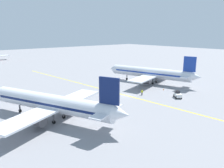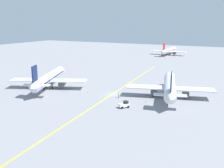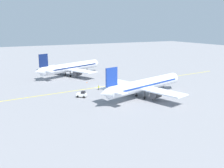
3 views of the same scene
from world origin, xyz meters
name	(u,v)px [view 1 (image 1 of 3)]	position (x,y,z in m)	size (l,w,h in m)	color
ground_plane	(126,95)	(0.00, 0.00, 0.00)	(400.00, 400.00, 0.00)	gray
apron_yellow_centreline	(126,95)	(0.00, 0.00, 0.00)	(0.40, 120.00, 0.01)	yellow
airplane_at_gate	(52,103)	(-24.75, -3.24, 3.71)	(27.82, 33.88, 10.60)	silver
airplane_adjacent_stand	(151,73)	(18.15, 5.68, 3.71)	(28.36, 34.95, 10.60)	silver
baggage_tug_white	(178,95)	(9.75, -11.30, 0.90)	(3.06, 3.27, 2.11)	white
ground_crew_worker	(142,92)	(3.85, -2.97, 0.91)	(0.37, 0.51, 1.68)	#23232D
traffic_cone_near_nose	(109,102)	(-8.39, -2.30, 0.28)	(0.32, 0.32, 0.55)	orange
traffic_cone_mid_apron	(163,89)	(13.48, -3.62, 0.28)	(0.32, 0.32, 0.55)	orange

